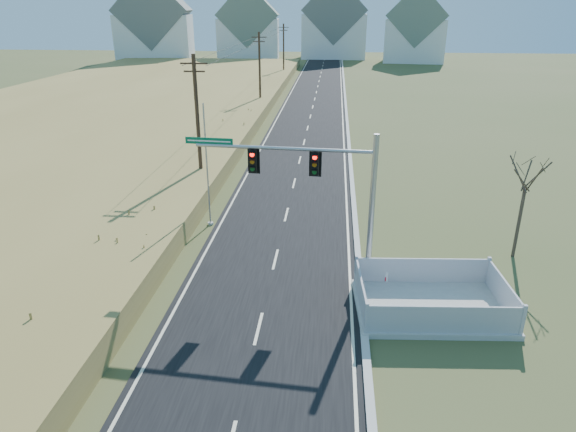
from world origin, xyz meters
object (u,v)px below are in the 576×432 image
(traffic_signal_mast, at_px, (330,191))
(flagpole, at_px, (208,179))
(fence_enclosure, at_px, (431,304))
(bare_tree, at_px, (528,172))
(open_sign, at_px, (382,278))

(traffic_signal_mast, bearing_deg, flagpole, 145.42)
(fence_enclosure, distance_m, bare_tree, 8.58)
(open_sign, relative_size, flagpole, 0.10)
(flagpole, distance_m, bare_tree, 16.65)
(open_sign, height_order, flagpole, flagpole)
(flagpole, height_order, bare_tree, flagpole)
(traffic_signal_mast, bearing_deg, fence_enclosure, -25.98)
(open_sign, distance_m, bare_tree, 8.82)
(traffic_signal_mast, relative_size, bare_tree, 1.55)
(traffic_signal_mast, xyz_separation_m, open_sign, (2.47, -0.59, -3.90))
(fence_enclosure, bearing_deg, flagpole, 140.44)
(open_sign, bearing_deg, traffic_signal_mast, -161.16)
(traffic_signal_mast, distance_m, fence_enclosure, 6.43)
(traffic_signal_mast, xyz_separation_m, bare_tree, (9.41, 2.96, 0.22))
(open_sign, relative_size, bare_tree, 0.13)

